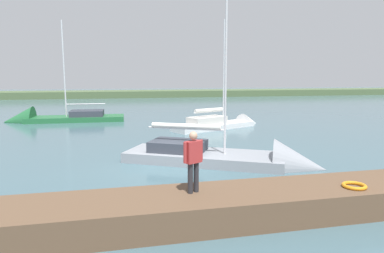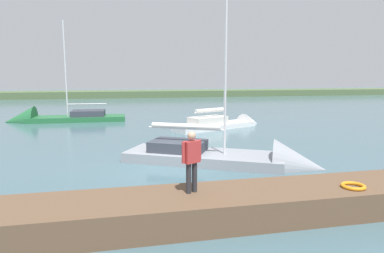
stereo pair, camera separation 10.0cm
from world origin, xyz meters
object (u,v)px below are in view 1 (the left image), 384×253
sailboat_behind_pier (225,126)px  life_ring_buoy (354,186)px  sailboat_far_right (241,163)px  sailboat_outer_mooring (51,120)px  person_on_dock (193,158)px

sailboat_behind_pier → life_ring_buoy: bearing=-121.0°
life_ring_buoy → sailboat_far_right: (1.12, -5.85, -0.75)m
life_ring_buoy → sailboat_behind_pier: (-1.69, -16.64, -0.69)m
life_ring_buoy → sailboat_behind_pier: sailboat_behind_pier is taller
sailboat_far_right → sailboat_outer_mooring: bearing=150.4°
life_ring_buoy → person_on_dock: 4.59m
life_ring_buoy → sailboat_outer_mooring: 25.93m
sailboat_far_right → sailboat_behind_pier: bearing=103.8°
sailboat_behind_pier → person_on_dock: sailboat_behind_pier is taller
sailboat_outer_mooring → sailboat_behind_pier: 15.01m
sailboat_behind_pier → person_on_dock: (6.15, 16.05, 1.59)m
life_ring_buoy → person_on_dock: (4.46, -0.58, 0.89)m
person_on_dock → life_ring_buoy: bearing=-123.9°
life_ring_buoy → sailboat_behind_pier: bearing=-95.8°
person_on_dock → sailboat_far_right: bearing=-58.9°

